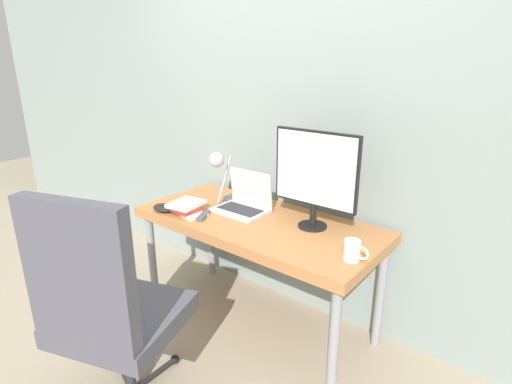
% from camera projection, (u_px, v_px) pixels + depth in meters
% --- Properties ---
extents(ground_plane, '(12.00, 12.00, 0.00)m').
position_uv_depth(ground_plane, '(221.00, 350.00, 2.33)').
color(ground_plane, tan).
extents(wall_back, '(8.00, 0.05, 2.60)m').
position_uv_depth(wall_back, '(298.00, 113.00, 2.47)').
color(wall_back, gray).
rests_on(wall_back, ground_plane).
extents(desk, '(1.48, 0.67, 0.72)m').
position_uv_depth(desk, '(257.00, 229.00, 2.37)').
color(desk, '#B77542').
rests_on(desk, ground_plane).
extents(laptop, '(0.32, 0.23, 0.24)m').
position_uv_depth(laptop, '(244.00, 203.00, 2.47)').
color(laptop, silver).
rests_on(laptop, desk).
extents(monitor, '(0.50, 0.16, 0.54)m').
position_uv_depth(monitor, '(315.00, 173.00, 2.15)').
color(monitor, black).
rests_on(monitor, desk).
extents(desk_lamp, '(0.11, 0.24, 0.35)m').
position_uv_depth(desk_lamp, '(220.00, 168.00, 2.52)').
color(desk_lamp, '#4C4C51').
rests_on(desk_lamp, desk).
extents(office_chair, '(0.67, 0.66, 1.12)m').
position_uv_depth(office_chair, '(106.00, 304.00, 1.74)').
color(office_chair, black).
rests_on(office_chair, ground_plane).
extents(book_stack, '(0.26, 0.22, 0.07)m').
position_uv_depth(book_stack, '(187.00, 207.00, 2.43)').
color(book_stack, silver).
rests_on(book_stack, desk).
extents(tv_remote, '(0.10, 0.15, 0.02)m').
position_uv_depth(tv_remote, '(203.00, 216.00, 2.37)').
color(tv_remote, '#4C4C51').
rests_on(tv_remote, desk).
extents(mug, '(0.12, 0.08, 0.10)m').
position_uv_depth(mug, '(353.00, 251.00, 1.85)').
color(mug, silver).
rests_on(mug, desk).
extents(game_controller, '(0.15, 0.11, 0.04)m').
position_uv_depth(game_controller, '(164.00, 208.00, 2.48)').
color(game_controller, black).
rests_on(game_controller, desk).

